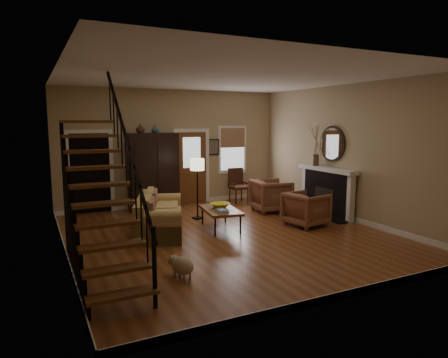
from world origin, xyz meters
name	(u,v)px	position (x,y,z in m)	size (l,w,h in m)	color
room	(180,159)	(-0.41, 1.76, 1.51)	(7.00, 7.33, 3.30)	brown
staircase	(101,176)	(-2.78, -1.30, 1.60)	(0.94, 2.80, 3.20)	brown
fireplace	(328,187)	(3.13, 0.50, 0.74)	(0.33, 1.95, 2.30)	black
armoire	(153,172)	(-0.70, 3.15, 1.05)	(1.30, 0.60, 2.10)	black
vase_a	(140,128)	(-1.05, 3.05, 2.22)	(0.24, 0.24, 0.25)	#4C2619
vase_b	(155,129)	(-0.65, 3.05, 2.21)	(0.20, 0.20, 0.21)	#334C60
sofa	(160,215)	(-1.26, 0.80, 0.40)	(0.92, 2.13, 0.79)	tan
coffee_table	(221,219)	(0.06, 0.49, 0.23)	(0.71, 1.21, 0.47)	brown
bowl	(220,205)	(0.11, 0.64, 0.52)	(0.42, 0.42, 0.10)	yellow
books	(222,211)	(-0.06, 0.19, 0.49)	(0.22, 0.30, 0.06)	beige
armchair_left	(306,209)	(1.98, -0.10, 0.39)	(0.84, 0.86, 0.78)	brown
armchair_right	(271,196)	(2.07, 1.53, 0.43)	(0.92, 0.94, 0.86)	brown
floor_lamp	(197,189)	(-0.03, 1.62, 0.75)	(0.35, 0.35, 1.51)	black
side_chair	(239,186)	(1.85, 2.95, 0.51)	(0.54, 0.54, 1.02)	#351C11
dog	(183,267)	(-1.70, -1.80, 0.17)	(0.28, 0.47, 0.34)	#CEB78D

